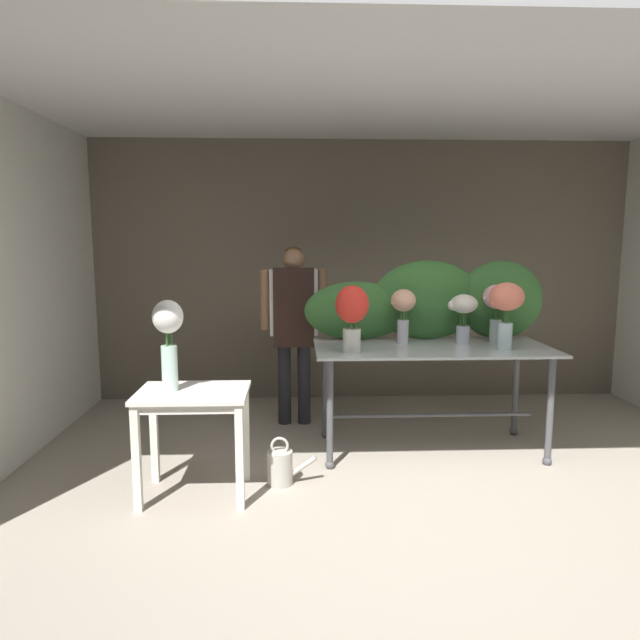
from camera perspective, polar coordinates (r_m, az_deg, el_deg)
The scene contains 15 objects.
ground_plane at distance 4.76m, azimuth 6.42°, elevation -13.01°, with size 7.47×7.47×0.00m, color #9E9384.
wall_back at distance 6.12m, azimuth 4.21°, elevation 4.89°, with size 5.74×0.12×2.73m, color #706656.
wall_left at distance 4.90m, azimuth -28.71°, elevation 3.10°, with size 0.12×3.50×2.73m, color silver.
ceiling_slab at distance 4.57m, azimuth 7.02°, elevation 21.77°, with size 5.86×3.50×0.12m, color silver.
display_table_glass at distance 4.63m, azimuth 11.15°, elevation -4.28°, with size 1.87×0.88×0.87m.
side_table_white at distance 3.88m, azimuth -12.64°, elevation -8.44°, with size 0.72×0.53×0.72m.
florist at distance 5.18m, azimuth -2.65°, elevation 0.41°, with size 0.61×0.24×1.64m.
foliage_backdrop at distance 4.88m, azimuth 11.20°, elevation 1.69°, with size 2.03×0.24×0.67m.
vase_peach_ranunculus at distance 4.64m, azimuth 8.39°, elevation 1.17°, with size 0.21×0.20×0.45m.
vase_scarlet_peonies at distance 4.21m, azimuth 3.28°, elevation 0.82°, with size 0.25×0.25×0.51m.
vase_coral_snapdragons at distance 4.54m, azimuth 18.20°, elevation 1.49°, with size 0.26×0.26×0.52m.
vase_ivory_stock at distance 4.72m, azimuth 14.21°, elevation 0.85°, with size 0.24×0.22×0.40m.
vase_blush_lilies at distance 4.86m, azimuth 17.34°, elevation 1.60°, with size 0.24×0.23×0.48m.
vase_white_roses_tall at distance 3.80m, azimuth -15.02°, elevation -1.49°, with size 0.20×0.20×0.60m.
watering_can at distance 4.12m, azimuth -3.99°, elevation -14.51°, with size 0.35×0.18×0.34m.
Camera 1 is at (-0.70, -2.69, 1.71)m, focal length 31.79 mm.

